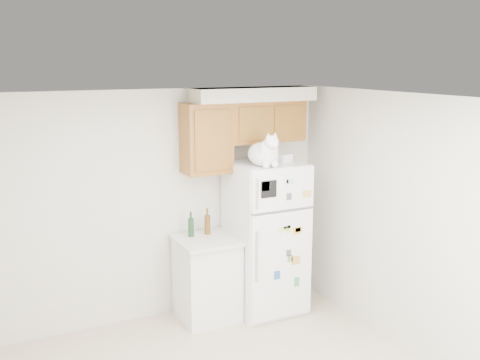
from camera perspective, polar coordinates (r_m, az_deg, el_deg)
room_shell at (r=4.48m, az=0.05°, el=-2.36°), size 3.84×4.04×2.52m
refrigerator at (r=6.31m, az=2.64°, el=-5.83°), size 0.76×0.78×1.70m
base_counter at (r=6.22m, az=-3.39°, el=-9.91°), size 0.64×0.64×0.92m
cat at (r=5.87m, az=2.57°, el=2.76°), size 0.37×0.54×0.38m
storage_box_back at (r=6.24m, az=2.98°, el=2.46°), size 0.21×0.19×0.10m
storage_box_front at (r=6.14m, az=4.55°, el=2.23°), size 0.17×0.15×0.09m
bottle_green at (r=6.09m, az=-5.01°, el=-4.50°), size 0.06×0.06×0.27m
bottle_amber at (r=6.16m, az=-3.34°, el=-4.21°), size 0.07×0.07×0.29m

